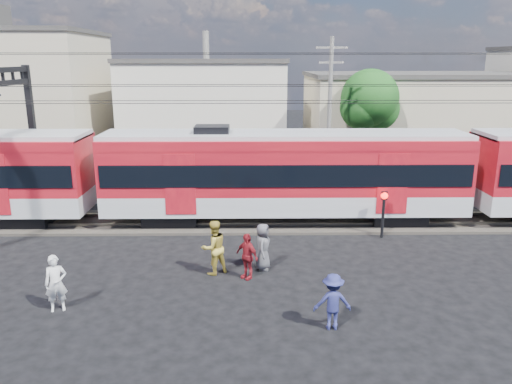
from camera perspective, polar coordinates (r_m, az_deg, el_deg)
The scene contains 17 objects.
ground at distance 15.67m, azimuth -5.99°, elevation -12.88°, with size 120.00×120.00×0.00m, color black.
track_bed at distance 23.01m, azimuth -4.23°, elevation -3.40°, with size 70.00×3.40×0.12m, color #2D2823.
rail_near at distance 22.26m, azimuth -4.35°, elevation -3.72°, with size 70.00×0.12×0.12m, color #59544C.
rail_far at distance 23.68m, azimuth -4.13°, elevation -2.55°, with size 70.00×0.12×0.12m, color #59544C.
commuter_train at distance 22.41m, azimuth 3.80°, elevation 2.32°, with size 50.30×3.08×4.17m.
catenary at distance 24.10m, azimuth -25.71°, elevation 8.37°, with size 70.00×9.30×7.52m.
building_west at distance 42.13m, azimuth -27.07°, elevation 9.79°, with size 14.28×10.20×9.30m.
building_midwest at distance 41.10m, azimuth -5.57°, elevation 9.84°, with size 12.24×12.24×7.30m.
building_mideast at distance 40.04m, azimuth 17.79°, elevation 8.35°, with size 16.32×10.20×6.30m.
utility_pole_mid at distance 29.28m, azimuth 8.39°, elevation 9.41°, with size 1.80×0.24×8.50m.
tree_near at distance 32.92m, azimuth 13.13°, elevation 10.01°, with size 3.82×3.64×6.72m.
pedestrian_a at distance 16.14m, azimuth -21.90°, elevation -9.66°, with size 0.63×0.42×1.74m, color silver.
pedestrian_b at distance 17.47m, azimuth -4.84°, elevation -6.33°, with size 0.94×0.74×1.94m, color gold.
pedestrian_c at distance 14.26m, azimuth 8.75°, elevation -12.29°, with size 1.05×0.60×1.63m, color navy.
pedestrian_d at distance 17.11m, azimuth -1.05°, elevation -7.33°, with size 0.95×0.39×1.62m, color maroon.
pedestrian_e at distance 17.81m, azimuth 0.78°, elevation -6.26°, with size 0.83×0.54×1.70m, color #4F4E53.
crossing_signal at distance 21.37m, azimuth 14.38°, elevation -1.53°, with size 0.29×0.29×2.02m.
Camera 1 is at (1.42, -13.79, 7.31)m, focal length 35.00 mm.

